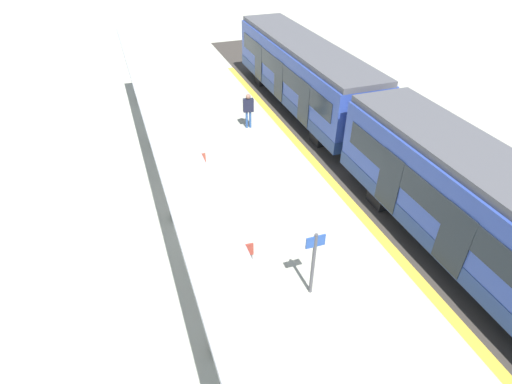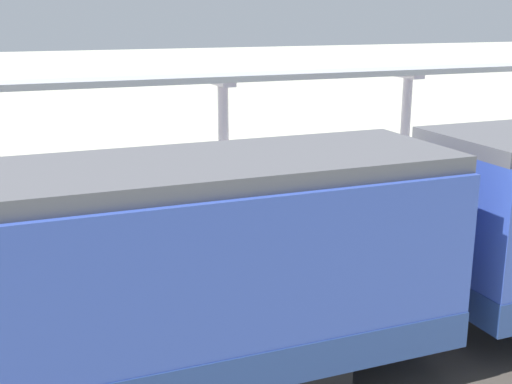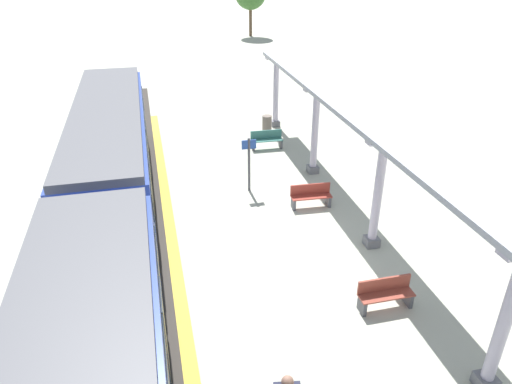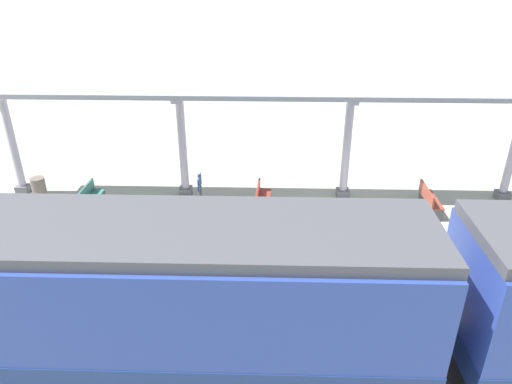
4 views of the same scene
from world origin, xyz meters
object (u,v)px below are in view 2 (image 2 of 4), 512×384
bench_far_end (332,199)px  platform_info_sign (53,220)px  canopy_pillar_second (405,135)px  train_far_carriage (11,303)px  bench_near_end (125,224)px  canopy_pillar_third (224,149)px

bench_far_end → platform_info_sign: size_ratio=0.68×
bench_far_end → canopy_pillar_second: bearing=-71.7°
train_far_carriage → bench_far_end: size_ratio=8.20×
bench_near_end → bench_far_end: 5.69m
canopy_pillar_second → bench_near_end: canopy_pillar_second is taller
canopy_pillar_second → canopy_pillar_third: bearing=90.0°
canopy_pillar_second → bench_far_end: canopy_pillar_second is taller
bench_near_end → bench_far_end: same height
platform_info_sign → bench_far_end: bearing=-74.7°
canopy_pillar_third → bench_near_end: 3.41m
bench_near_end → canopy_pillar_second: bearing=-82.9°
canopy_pillar_third → bench_far_end: (-0.97, -2.77, -1.42)m
bench_near_end → platform_info_sign: size_ratio=0.69×
train_far_carriage → platform_info_sign: (5.05, -0.95, -0.50)m
canopy_pillar_third → bench_far_end: bearing=-109.2°
bench_far_end → train_far_carriage: bearing=130.1°
train_far_carriage → canopy_pillar_second: size_ratio=3.35×
bench_near_end → bench_far_end: size_ratio=1.01×
canopy_pillar_third → bench_far_end: size_ratio=2.45×
canopy_pillar_second → bench_far_end: 3.38m
bench_near_end → bench_far_end: (0.10, -5.69, 0.00)m
train_far_carriage → bench_far_end: (7.08, -8.41, -1.39)m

